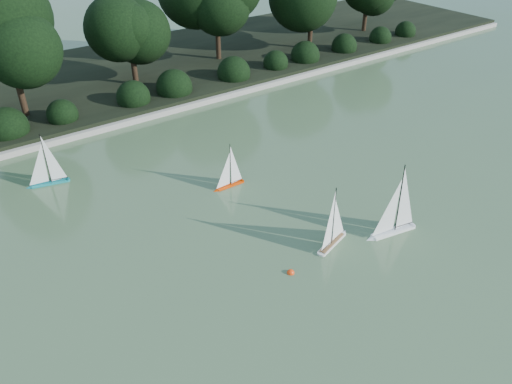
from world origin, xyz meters
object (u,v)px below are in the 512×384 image
Objects in this scene: sailboat_white_b at (335,233)px; sailboat_teal at (45,177)px; sailboat_white_a at (391,223)px; race_buoy at (291,273)px; sailboat_orange at (228,180)px.

sailboat_white_b is 7.54m from sailboat_teal.
sailboat_teal is at bearing 130.31° from sailboat_white_a.
race_buoy is (3.00, -6.34, -0.24)m from sailboat_teal.
sailboat_teal is 7.02m from race_buoy.
sailboat_white_b is at bearing 8.75° from race_buoy.
sailboat_orange is 8.15× the size of race_buoy.
sailboat_white_b is 1.44m from race_buoy.
sailboat_orange is at bearing 77.75° from race_buoy.
sailboat_teal is (-4.40, 6.12, -0.00)m from sailboat_white_b.
race_buoy is (-0.76, -3.49, -0.20)m from sailboat_orange.
race_buoy is at bearing -102.25° from sailboat_orange.
sailboat_white_a is 1.20× the size of sailboat_teal.
sailboat_white_a is at bearing -6.22° from race_buoy.
sailboat_white_a is 1.32m from sailboat_white_b.
sailboat_teal reaches higher than sailboat_orange.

